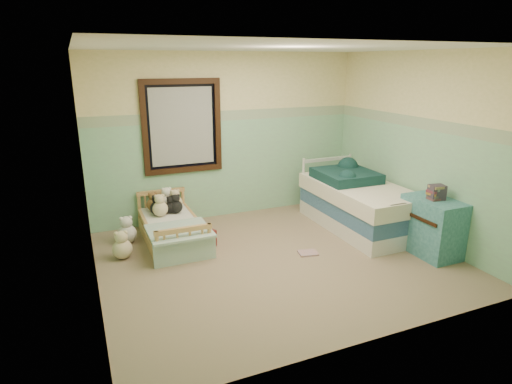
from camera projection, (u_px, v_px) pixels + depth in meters
name	position (u px, v px, depth m)	size (l,w,h in m)	color
floor	(277.00, 259.00, 5.36)	(4.20, 3.60, 0.02)	#896F54
ceiling	(280.00, 46.00, 4.62)	(4.20, 3.60, 0.02)	silver
wall_back	(227.00, 137.00, 6.57)	(4.20, 0.04, 2.50)	#CEC682
wall_front	(378.00, 207.00, 3.40)	(4.20, 0.04, 2.50)	#CEC682
wall_left	(86.00, 179.00, 4.20)	(0.04, 3.60, 2.50)	#CEC682
wall_right	(419.00, 147.00, 5.77)	(0.04, 3.60, 2.50)	#CEC682
wainscot_mint	(228.00, 169.00, 6.71)	(4.20, 0.01, 1.50)	#80AD8E
border_strip	(227.00, 116.00, 6.47)	(4.20, 0.01, 0.15)	#436645
window_frame	(182.00, 127.00, 6.22)	(1.16, 0.06, 1.36)	black
window_blinds	(182.00, 127.00, 6.23)	(0.92, 0.01, 1.12)	#BABBB7
toddler_bed_frame	(173.00, 235.00, 5.85)	(0.71, 1.41, 0.18)	#A0693B
toddler_mattress	(172.00, 225.00, 5.80)	(0.65, 1.35, 0.12)	silver
patchwork_quilt	(179.00, 231.00, 5.40)	(0.77, 0.71, 0.03)	#6CAECB
plush_bed_brown	(153.00, 204.00, 6.14)	(0.19, 0.19, 0.19)	brown
plush_bed_white	(167.00, 202.00, 6.21)	(0.22, 0.22, 0.22)	white
plush_bed_tan	(160.00, 208.00, 5.97)	(0.20, 0.20, 0.20)	beige
plush_bed_dark	(176.00, 207.00, 6.05)	(0.18, 0.18, 0.18)	black
plush_floor_cream	(127.00, 234.00, 5.79)	(0.26, 0.26, 0.26)	silver
plush_floor_tan	(122.00, 249.00, 5.33)	(0.25, 0.25, 0.25)	beige
twin_bed_frame	(358.00, 221.00, 6.32)	(0.93, 1.86, 0.22)	white
twin_boxspring	(359.00, 207.00, 6.26)	(0.93, 1.86, 0.22)	navy
twin_mattress	(360.00, 192.00, 6.19)	(0.97, 1.90, 0.22)	white
teal_blanket	(346.00, 176.00, 6.39)	(0.79, 0.84, 0.14)	#123D3D
dresser	(432.00, 227.00, 5.40)	(0.45, 0.73, 0.73)	#235E66
book_stack	(437.00, 192.00, 5.27)	(0.18, 0.14, 0.18)	#422F2C
red_pillow	(199.00, 239.00, 5.67)	(0.35, 0.31, 0.22)	maroon
floor_book	(308.00, 253.00, 5.49)	(0.24, 0.18, 0.02)	orange
extra_plush_0	(176.00, 203.00, 6.20)	(0.20, 0.20, 0.20)	beige
extra_plush_1	(160.00, 209.00, 5.92)	(0.21, 0.21, 0.21)	beige
extra_plush_2	(157.00, 208.00, 5.97)	(0.20, 0.20, 0.20)	black
extra_plush_3	(171.00, 207.00, 6.05)	(0.17, 0.17, 0.17)	black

